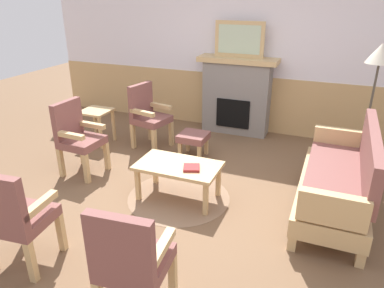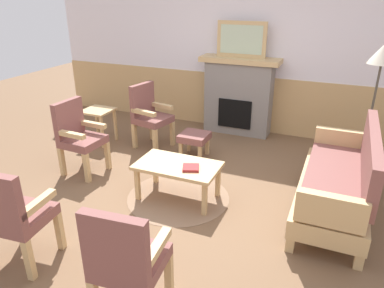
{
  "view_description": "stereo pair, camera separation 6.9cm",
  "coord_description": "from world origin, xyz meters",
  "px_view_note": "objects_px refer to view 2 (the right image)",
  "views": [
    {
      "loc": [
        1.53,
        -3.42,
        2.3
      ],
      "look_at": [
        0.0,
        0.35,
        0.55
      ],
      "focal_mm": 33.91,
      "sensor_mm": 36.0,
      "label": 1
    },
    {
      "loc": [
        1.59,
        -3.4,
        2.3
      ],
      "look_at": [
        0.0,
        0.35,
        0.55
      ],
      "focal_mm": 33.91,
      "sensor_mm": 36.0,
      "label": 2
    }
  ],
  "objects_px": {
    "book_on_table": "(191,168)",
    "side_table": "(98,117)",
    "fireplace": "(238,95)",
    "floor_lamp_by_couch": "(382,62)",
    "framed_picture": "(241,39)",
    "couch": "(339,181)",
    "armchair_front_center": "(126,258)",
    "footstool": "(194,138)",
    "coffee_table": "(178,168)",
    "armchair_by_window_left": "(78,134)",
    "armchair_near_fireplace": "(149,113)",
    "armchair_front_left": "(13,213)"
  },
  "relations": [
    {
      "from": "couch",
      "to": "fireplace",
      "type": "bearing_deg",
      "value": 130.84
    },
    {
      "from": "armchair_front_center",
      "to": "floor_lamp_by_couch",
      "type": "relative_size",
      "value": 0.58
    },
    {
      "from": "couch",
      "to": "armchair_front_left",
      "type": "bearing_deg",
      "value": -142.4
    },
    {
      "from": "book_on_table",
      "to": "side_table",
      "type": "relative_size",
      "value": 0.33
    },
    {
      "from": "armchair_near_fireplace",
      "to": "armchair_front_left",
      "type": "height_order",
      "value": "same"
    },
    {
      "from": "footstool",
      "to": "armchair_front_left",
      "type": "relative_size",
      "value": 0.41
    },
    {
      "from": "book_on_table",
      "to": "side_table",
      "type": "distance_m",
      "value": 2.34
    },
    {
      "from": "coffee_table",
      "to": "armchair_by_window_left",
      "type": "bearing_deg",
      "value": 175.71
    },
    {
      "from": "footstool",
      "to": "armchair_front_left",
      "type": "bearing_deg",
      "value": -101.39
    },
    {
      "from": "framed_picture",
      "to": "armchair_near_fireplace",
      "type": "xyz_separation_m",
      "value": [
        -1.09,
        -1.12,
        -1.02
      ]
    },
    {
      "from": "fireplace",
      "to": "armchair_front_left",
      "type": "relative_size",
      "value": 1.33
    },
    {
      "from": "footstool",
      "to": "armchair_front_left",
      "type": "xyz_separation_m",
      "value": [
        -0.55,
        -2.72,
        0.25
      ]
    },
    {
      "from": "armchair_by_window_left",
      "to": "armchair_front_left",
      "type": "bearing_deg",
      "value": -67.94
    },
    {
      "from": "fireplace",
      "to": "floor_lamp_by_couch",
      "type": "relative_size",
      "value": 0.77
    },
    {
      "from": "armchair_front_left",
      "to": "armchair_near_fireplace",
      "type": "bearing_deg",
      "value": 95.07
    },
    {
      "from": "book_on_table",
      "to": "side_table",
      "type": "bearing_deg",
      "value": 151.99
    },
    {
      "from": "couch",
      "to": "armchair_near_fireplace",
      "type": "xyz_separation_m",
      "value": [
        -2.8,
        0.86,
        0.14
      ]
    },
    {
      "from": "armchair_front_center",
      "to": "floor_lamp_by_couch",
      "type": "height_order",
      "value": "floor_lamp_by_couch"
    },
    {
      "from": "couch",
      "to": "armchair_front_center",
      "type": "distance_m",
      "value": 2.48
    },
    {
      "from": "footstool",
      "to": "armchair_near_fireplace",
      "type": "distance_m",
      "value": 0.84
    },
    {
      "from": "floor_lamp_by_couch",
      "to": "armchair_front_center",
      "type": "bearing_deg",
      "value": -115.29
    },
    {
      "from": "couch",
      "to": "armchair_by_window_left",
      "type": "bearing_deg",
      "value": -175.14
    },
    {
      "from": "couch",
      "to": "footstool",
      "type": "xyz_separation_m",
      "value": [
        -2.0,
        0.75,
        -0.11
      ]
    },
    {
      "from": "armchair_by_window_left",
      "to": "armchair_front_center",
      "type": "bearing_deg",
      "value": -43.61
    },
    {
      "from": "framed_picture",
      "to": "footstool",
      "type": "distance_m",
      "value": 1.79
    },
    {
      "from": "fireplace",
      "to": "coffee_table",
      "type": "distance_m",
      "value": 2.38
    },
    {
      "from": "fireplace",
      "to": "framed_picture",
      "type": "xyz_separation_m",
      "value": [
        0.0,
        0.0,
        0.91
      ]
    },
    {
      "from": "fireplace",
      "to": "side_table",
      "type": "distance_m",
      "value": 2.32
    },
    {
      "from": "armchair_by_window_left",
      "to": "armchair_near_fireplace",
      "type": "bearing_deg",
      "value": 69.04
    },
    {
      "from": "framed_picture",
      "to": "armchair_near_fireplace",
      "type": "relative_size",
      "value": 0.82
    },
    {
      "from": "coffee_table",
      "to": "book_on_table",
      "type": "bearing_deg",
      "value": -14.99
    },
    {
      "from": "side_table",
      "to": "armchair_by_window_left",
      "type": "bearing_deg",
      "value": -68.0
    },
    {
      "from": "fireplace",
      "to": "armchair_by_window_left",
      "type": "relative_size",
      "value": 1.33
    },
    {
      "from": "footstool",
      "to": "armchair_by_window_left",
      "type": "xyz_separation_m",
      "value": [
        -1.23,
        -1.03,
        0.25
      ]
    },
    {
      "from": "armchair_near_fireplace",
      "to": "side_table",
      "type": "bearing_deg",
      "value": -166.42
    },
    {
      "from": "framed_picture",
      "to": "book_on_table",
      "type": "bearing_deg",
      "value": -86.09
    },
    {
      "from": "couch",
      "to": "side_table",
      "type": "distance_m",
      "value": 3.67
    },
    {
      "from": "floor_lamp_by_couch",
      "to": "couch",
      "type": "bearing_deg",
      "value": -101.44
    },
    {
      "from": "book_on_table",
      "to": "side_table",
      "type": "height_order",
      "value": "side_table"
    },
    {
      "from": "coffee_table",
      "to": "floor_lamp_by_couch",
      "type": "height_order",
      "value": "floor_lamp_by_couch"
    },
    {
      "from": "book_on_table",
      "to": "couch",
      "type": "bearing_deg",
      "value": 15.79
    },
    {
      "from": "framed_picture",
      "to": "armchair_front_center",
      "type": "bearing_deg",
      "value": -84.89
    },
    {
      "from": "coffee_table",
      "to": "floor_lamp_by_couch",
      "type": "bearing_deg",
      "value": 41.33
    },
    {
      "from": "footstool",
      "to": "side_table",
      "type": "distance_m",
      "value": 1.62
    },
    {
      "from": "fireplace",
      "to": "floor_lamp_by_couch",
      "type": "distance_m",
      "value": 2.23
    },
    {
      "from": "coffee_table",
      "to": "footstool",
      "type": "height_order",
      "value": "coffee_table"
    },
    {
      "from": "armchair_by_window_left",
      "to": "framed_picture",
      "type": "bearing_deg",
      "value": 56.02
    },
    {
      "from": "book_on_table",
      "to": "armchair_near_fireplace",
      "type": "distance_m",
      "value": 1.8
    },
    {
      "from": "framed_picture",
      "to": "side_table",
      "type": "distance_m",
      "value": 2.57
    },
    {
      "from": "book_on_table",
      "to": "floor_lamp_by_couch",
      "type": "xyz_separation_m",
      "value": [
        1.83,
        1.82,
        1.0
      ]
    }
  ]
}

